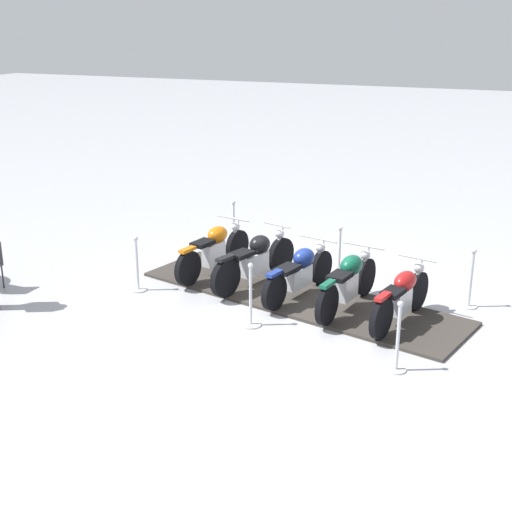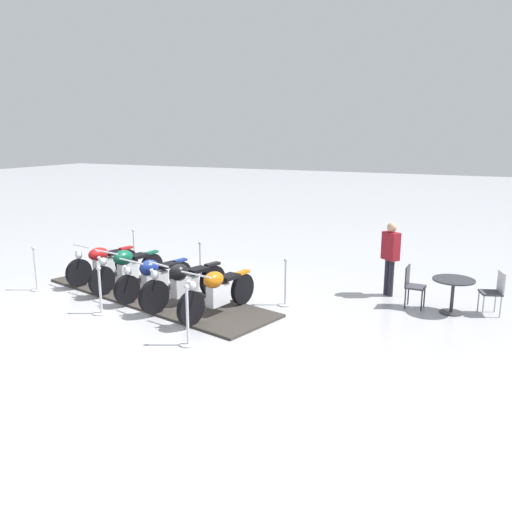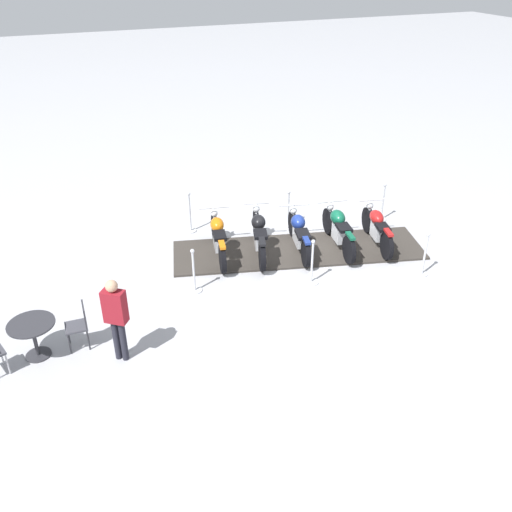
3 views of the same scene
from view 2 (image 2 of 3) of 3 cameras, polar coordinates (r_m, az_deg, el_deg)
The scene contains 17 objects.
ground_plane at distance 12.30m, azimuth -10.80°, elevation -4.41°, with size 80.00×80.00×0.00m, color #B2B2B7.
display_platform at distance 12.29m, azimuth -10.81°, elevation -4.29°, with size 6.17×1.68×0.05m, color #38332D.
motorcycle_maroon at distance 13.68m, azimuth -16.35°, elevation -0.61°, with size 2.05×0.75×0.98m.
motorcycle_forest at distance 12.88m, azimuth -13.87°, elevation -1.15°, with size 2.21×0.77×1.00m.
motorcycle_navy at distance 12.13m, azimuth -11.05°, elevation -2.13°, with size 2.17×0.85×0.94m.
motorcycle_black at distance 11.40m, azimuth -7.87°, elevation -2.88°, with size 2.27×0.90×1.03m.
motorcycle_copper at distance 10.72m, azimuth -4.25°, elevation -3.83°, with size 2.25×0.80×0.99m.
stanchion_left_mid at distance 13.13m, azimuth -6.02°, elevation -1.61°, with size 0.36×0.36×1.10m.
stanchion_right_front at distance 13.57m, azimuth -22.73°, elevation -1.90°, with size 0.30×0.30×1.08m.
stanchion_right_rear at distance 9.40m, azimuth -7.41°, elevation -7.33°, with size 0.30×0.30×1.12m.
stanchion_right_mid at distance 11.40m, azimuth -16.47°, elevation -4.56°, with size 0.35×0.35×1.02m.
stanchion_left_rear at distance 11.47m, azimuth 3.22°, elevation -3.69°, with size 0.32×0.32×1.06m.
stanchion_left_front at distance 15.06m, azimuth -13.03°, elevation 0.26°, with size 0.29×0.29×1.09m.
cafe_table at distance 11.63m, azimuth 20.58°, elevation -3.20°, with size 0.85×0.85×0.74m.
cafe_chair_near_table at distance 11.74m, azimuth 16.59°, elevation -2.90°, with size 0.41×0.41×0.91m.
cafe_chair_across_table at distance 11.86m, azimuth 24.43°, elevation -3.37°, with size 0.51×0.51×0.92m.
bystander_person at distance 12.34m, azimuth 14.36°, elevation 0.37°, with size 0.41×0.45×1.71m.
Camera 2 is at (-9.43, -6.99, 3.69)m, focal length 36.91 mm.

